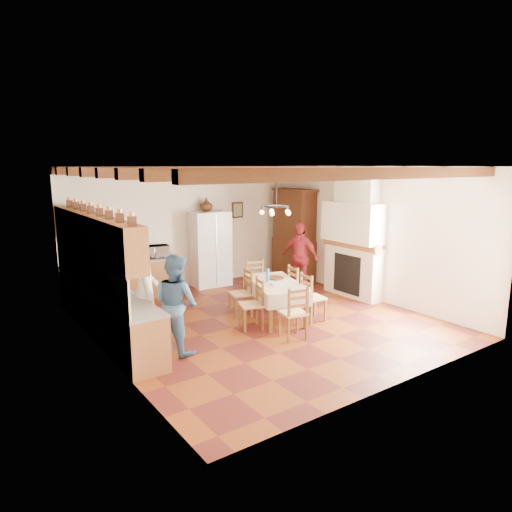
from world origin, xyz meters
The scene contains 31 objects.
floor centered at (0.00, 0.00, -0.01)m, with size 6.00×6.50×0.02m, color #501A15.
ceiling centered at (0.00, 0.00, 3.01)m, with size 6.00×6.50×0.02m, color white.
wall_back centered at (0.00, 3.26, 1.50)m, with size 6.00×0.02×3.00m, color #F2E2CC.
wall_front centered at (0.00, -3.26, 1.50)m, with size 6.00×0.02×3.00m, color #F2E2CC.
wall_left centered at (-3.01, 0.00, 1.50)m, with size 0.02×6.50×3.00m, color #F2E2CC.
wall_right centered at (3.01, 0.00, 1.50)m, with size 0.02×6.50×3.00m, color #F2E2CC.
ceiling_beams centered at (0.00, 0.00, 2.91)m, with size 6.00×6.30×0.16m, color #3C1B0D, non-canonical shape.
lower_cabinets_left centered at (-2.70, 1.05, 0.43)m, with size 0.60×4.30×0.86m, color brown.
lower_cabinets_back centered at (-1.55, 2.95, 0.43)m, with size 2.30×0.60×0.86m, color brown.
countertop_left centered at (-2.70, 1.05, 0.88)m, with size 0.62×4.30×0.04m, color slate.
countertop_back centered at (-1.55, 2.95, 0.88)m, with size 2.34×0.62×0.04m, color slate.
backsplash_left centered at (-2.98, 1.05, 1.20)m, with size 0.03×4.30×0.60m, color silver.
backsplash_back centered at (-1.55, 3.23, 1.20)m, with size 2.30×0.03×0.60m, color silver.
upper_cabinets centered at (-2.83, 1.05, 1.85)m, with size 0.35×4.20×0.70m, color brown.
fireplace centered at (2.72, 0.20, 1.40)m, with size 0.56×1.60×2.80m, color beige, non-canonical shape.
wall_picture centered at (1.55, 3.23, 1.85)m, with size 0.34×0.03×0.42m, color black.
refrigerator centered at (0.55, 3.04, 0.95)m, with size 0.95×0.78×1.89m, color silver.
hutch centered at (2.75, 2.31, 1.21)m, with size 0.56×1.33×2.41m, color #3D210D, non-canonical shape.
dining_table centered at (0.36, -0.01, 0.66)m, with size 1.36×1.88×0.74m.
chandelier centered at (0.36, -0.01, 2.25)m, with size 0.47×0.47×0.03m, color black.
chair_left_near centered at (-0.38, -0.22, 0.48)m, with size 0.42×0.40×0.96m, color brown, non-canonical shape.
chair_left_far centered at (-0.13, 0.52, 0.48)m, with size 0.42×0.40×0.96m, color brown, non-canonical shape.
chair_right_near centered at (0.89, -0.54, 0.48)m, with size 0.42×0.40×0.96m, color brown, non-canonical shape.
chair_right_far centered at (1.11, 0.13, 0.48)m, with size 0.42×0.40×0.96m, color brown, non-canonical shape.
chair_end_near centered at (-0.04, -1.04, 0.48)m, with size 0.42×0.40×0.96m, color brown, non-canonical shape.
chair_end_far centered at (0.63, 0.99, 0.48)m, with size 0.42×0.40×0.96m, color brown, non-canonical shape.
person_man centered at (-2.33, 0.07, 0.98)m, with size 0.71×0.47×1.96m, color white.
person_woman_blue centered at (-1.98, -0.40, 0.82)m, with size 0.79×0.62×1.63m, color #3C6391.
person_woman_red centered at (2.04, 1.24, 0.84)m, with size 0.99×0.41×1.68m, color #9F2730.
microwave centered at (-0.84, 2.95, 1.04)m, with size 0.50×0.34×0.28m, color silver.
fridge_vase centered at (0.51, 3.04, 2.06)m, with size 0.32×0.32×0.33m, color #3D210D.
Camera 1 is at (-5.00, -6.97, 3.03)m, focal length 32.00 mm.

